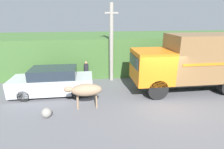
# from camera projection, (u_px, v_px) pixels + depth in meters

# --- Properties ---
(ground_plane) EXTENTS (60.00, 60.00, 0.00)m
(ground_plane) POSITION_uv_depth(u_px,v_px,m) (161.00, 101.00, 9.82)
(ground_plane) COLOR slate
(hillside_embankment) EXTENTS (32.00, 6.53, 2.96)m
(hillside_embankment) POSITION_uv_depth(u_px,v_px,m) (132.00, 51.00, 16.19)
(hillside_embankment) COLOR #426B33
(hillside_embankment) RESTS_ON ground_plane
(building_backdrop) EXTENTS (6.38, 2.70, 2.63)m
(building_backdrop) POSITION_uv_depth(u_px,v_px,m) (104.00, 57.00, 14.21)
(building_backdrop) COLOR #B2BCAD
(building_backdrop) RESTS_ON ground_plane
(cargo_truck) EXTENTS (7.17, 2.32, 3.53)m
(cargo_truck) POSITION_uv_depth(u_px,v_px,m) (195.00, 61.00, 10.65)
(cargo_truck) COLOR #2D2D2D
(cargo_truck) RESTS_ON ground_plane
(brown_cow) EXTENTS (1.90, 0.64, 1.29)m
(brown_cow) POSITION_uv_depth(u_px,v_px,m) (86.00, 90.00, 8.85)
(brown_cow) COLOR #9E7F60
(brown_cow) RESTS_ON ground_plane
(parked_suv) EXTENTS (4.73, 1.80, 1.65)m
(parked_suv) POSITION_uv_depth(u_px,v_px,m) (53.00, 82.00, 10.44)
(parked_suv) COLOR silver
(parked_suv) RESTS_ON ground_plane
(pedestrian_on_hill) EXTENTS (0.41, 0.41, 1.54)m
(pedestrian_on_hill) POSITION_uv_depth(u_px,v_px,m) (86.00, 71.00, 12.36)
(pedestrian_on_hill) COLOR #38332D
(pedestrian_on_hill) RESTS_ON ground_plane
(utility_pole) EXTENTS (0.90, 0.28, 5.37)m
(utility_pole) POSITION_uv_depth(u_px,v_px,m) (111.00, 42.00, 12.17)
(utility_pole) COLOR #9E998E
(utility_pole) RESTS_ON ground_plane
(roadside_rock) EXTENTS (0.47, 0.47, 0.47)m
(roadside_rock) POSITION_uv_depth(u_px,v_px,m) (47.00, 113.00, 8.17)
(roadside_rock) COLOR gray
(roadside_rock) RESTS_ON ground_plane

